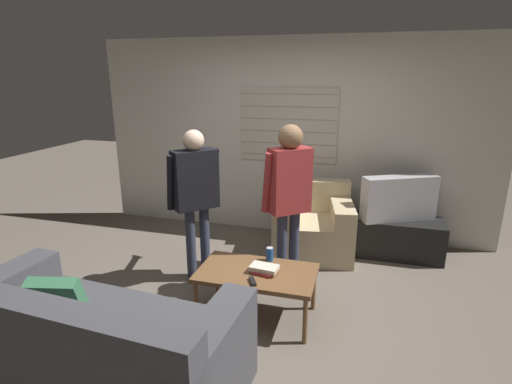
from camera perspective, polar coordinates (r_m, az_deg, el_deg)
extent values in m
plane|color=#665B51|center=(3.85, -1.54, -16.43)|extent=(16.00, 16.00, 0.00)
cube|color=silver|center=(5.27, 4.88, 7.53)|extent=(5.20, 0.06, 2.55)
cube|color=beige|center=(5.21, 4.60, 9.48)|extent=(1.26, 0.02, 0.94)
cube|color=gray|center=(5.26, 4.48, 5.23)|extent=(1.24, 0.00, 0.01)
cube|color=gray|center=(5.23, 4.52, 6.92)|extent=(1.24, 0.00, 0.01)
cube|color=gray|center=(5.21, 4.55, 8.61)|extent=(1.24, 0.00, 0.01)
cube|color=gray|center=(5.19, 4.59, 10.33)|extent=(1.24, 0.00, 0.01)
cube|color=gray|center=(5.17, 4.63, 12.05)|extent=(1.24, 0.00, 0.01)
cube|color=gray|center=(5.16, 4.68, 13.78)|extent=(1.24, 0.00, 0.01)
cube|color=#424247|center=(3.15, -21.52, -20.89)|extent=(2.04, 1.09, 0.47)
cube|color=#424247|center=(2.70, -27.96, -17.48)|extent=(1.98, 0.34, 0.39)
cube|color=#424247|center=(2.54, -6.35, -20.23)|extent=(0.31, 0.97, 0.21)
cube|color=#38704C|center=(3.21, -26.42, -13.59)|extent=(0.40, 0.29, 0.37)
cube|color=#C6B289|center=(4.86, 7.94, -6.22)|extent=(1.05, 0.99, 0.46)
cube|color=#C6B289|center=(5.02, 8.02, -0.38)|extent=(0.94, 0.35, 0.38)
cube|color=#C6B289|center=(4.77, 12.18, -2.65)|extent=(0.38, 0.87, 0.20)
cube|color=#C6B289|center=(4.74, 3.99, -2.43)|extent=(0.38, 0.87, 0.20)
cube|color=brown|center=(3.54, 0.12, -11.51)|extent=(1.02, 0.59, 0.04)
cylinder|color=brown|center=(3.99, -5.53, -11.81)|extent=(0.04, 0.04, 0.41)
cylinder|color=brown|center=(3.79, 8.24, -13.55)|extent=(0.04, 0.04, 0.41)
cylinder|color=brown|center=(3.58, -8.54, -15.48)|extent=(0.04, 0.04, 0.41)
cylinder|color=brown|center=(3.36, 7.03, -17.82)|extent=(0.04, 0.04, 0.41)
cube|color=black|center=(5.05, 19.23, -6.12)|extent=(1.07, 0.45, 0.46)
cube|color=#B2B2B7|center=(4.89, 19.76, -0.84)|extent=(0.87, 0.58, 0.52)
cube|color=black|center=(4.98, 19.16, -0.50)|extent=(0.67, 0.35, 0.43)
cylinder|color=#33384C|center=(4.21, -9.27, -7.52)|extent=(0.10, 0.10, 0.79)
cylinder|color=#33384C|center=(4.26, -7.30, -7.11)|extent=(0.10, 0.10, 0.79)
cube|color=black|center=(4.01, -8.69, 1.78)|extent=(0.45, 0.46, 0.59)
sphere|color=beige|center=(3.93, -8.93, 7.30)|extent=(0.21, 0.21, 0.21)
cylinder|color=black|center=(3.97, -12.11, 1.27)|extent=(0.16, 0.16, 0.57)
cylinder|color=black|center=(4.28, -6.97, 4.27)|extent=(0.41, 0.40, 0.38)
cube|color=black|center=(4.52, -8.11, 2.81)|extent=(0.10, 0.09, 0.12)
cylinder|color=#33384C|center=(3.98, 3.69, -8.53)|extent=(0.10, 0.10, 0.82)
cylinder|color=#33384C|center=(4.04, 5.43, -8.17)|extent=(0.10, 0.10, 0.82)
cube|color=maroon|center=(3.76, 4.81, 1.65)|extent=(0.42, 0.40, 0.62)
sphere|color=#846042|center=(3.68, 4.97, 7.86)|extent=(0.23, 0.23, 0.23)
cylinder|color=maroon|center=(3.71, 1.60, 1.29)|extent=(0.15, 0.17, 0.59)
cylinder|color=maroon|center=(4.06, 5.60, 5.45)|extent=(0.43, 0.49, 0.25)
cube|color=white|center=(4.32, 3.72, 4.94)|extent=(0.07, 0.07, 0.13)
cube|color=maroon|center=(3.50, 1.23, -11.23)|extent=(0.20, 0.20, 0.03)
cube|color=beige|center=(3.49, 1.18, -10.77)|extent=(0.25, 0.17, 0.04)
cylinder|color=#194C9E|center=(3.69, 1.96, -8.88)|extent=(0.07, 0.07, 0.12)
cylinder|color=silver|center=(3.66, 1.97, -7.99)|extent=(0.06, 0.06, 0.00)
cube|color=black|center=(3.35, -0.50, -12.63)|extent=(0.10, 0.13, 0.02)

